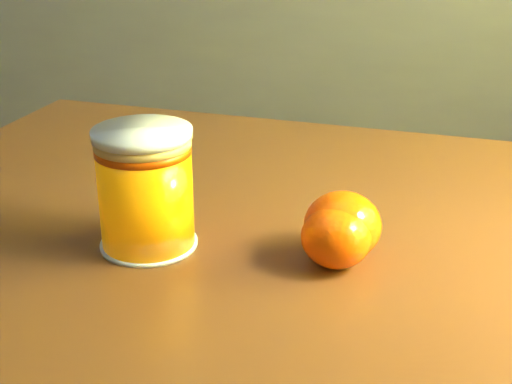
# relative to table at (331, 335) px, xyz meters

# --- Properties ---
(kitchen_counter) EXTENTS (3.15, 0.60, 0.90)m
(kitchen_counter) POSITION_rel_table_xyz_m (-0.85, 1.47, -0.20)
(kitchen_counter) COLOR #504F54
(kitchen_counter) RESTS_ON ground
(table) EXTENTS (1.09, 0.84, 0.75)m
(table) POSITION_rel_table_xyz_m (0.00, 0.00, 0.00)
(table) COLOR brown
(table) RESTS_ON ground
(juice_glass) EXTENTS (0.09, 0.09, 0.11)m
(juice_glass) POSITION_rel_table_xyz_m (-0.17, -0.02, 0.15)
(juice_glass) COLOR orange
(juice_glass) RESTS_ON table
(orange_front) EXTENTS (0.08, 0.08, 0.06)m
(orange_front) POSITION_rel_table_xyz_m (0.01, -0.02, 0.12)
(orange_front) COLOR #F14F04
(orange_front) RESTS_ON table
(orange_back) EXTENTS (0.08, 0.08, 0.05)m
(orange_back) POSITION_rel_table_xyz_m (0.00, -0.03, 0.12)
(orange_back) COLOR #F14F04
(orange_back) RESTS_ON table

